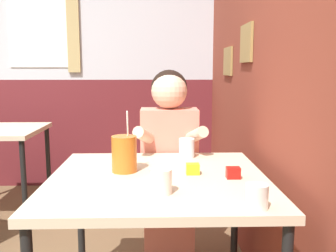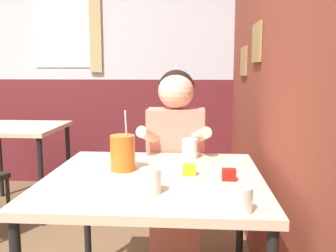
# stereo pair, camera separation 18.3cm
# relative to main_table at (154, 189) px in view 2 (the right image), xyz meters

# --- Properties ---
(brick_wall_right) EXTENTS (0.08, 4.48, 2.70)m
(brick_wall_right) POSITION_rel_main_table_xyz_m (0.59, 0.94, 0.68)
(brick_wall_right) COLOR brown
(brick_wall_right) RESTS_ON ground_plane
(back_wall) EXTENTS (5.92, 0.09, 2.70)m
(back_wall) POSITION_rel_main_table_xyz_m (-0.91, 2.21, 0.68)
(back_wall) COLOR silver
(back_wall) RESTS_ON ground_plane
(main_table) EXTENTS (0.97, 0.94, 0.73)m
(main_table) POSITION_rel_main_table_xyz_m (0.00, 0.00, 0.00)
(main_table) COLOR beige
(main_table) RESTS_ON ground_plane
(background_table) EXTENTS (0.74, 0.70, 0.73)m
(background_table) POSITION_rel_main_table_xyz_m (-1.32, 1.39, -0.03)
(background_table) COLOR beige
(background_table) RESTS_ON ground_plane
(person_seated) EXTENTS (0.42, 0.41, 1.20)m
(person_seated) POSITION_rel_main_table_xyz_m (0.07, 0.59, -0.02)
(person_seated) COLOR #EA7F6B
(person_seated) RESTS_ON ground_plane
(cocktail_pitcher) EXTENTS (0.12, 0.12, 0.29)m
(cocktail_pitcher) POSITION_rel_main_table_xyz_m (-0.16, 0.09, 0.15)
(cocktail_pitcher) COLOR #C6661E
(cocktail_pitcher) RESTS_ON main_table
(glass_near_pitcher) EXTENTS (0.08, 0.08, 0.11)m
(glass_near_pitcher) POSITION_rel_main_table_xyz_m (0.16, 0.36, 0.11)
(glass_near_pitcher) COLOR silver
(glass_near_pitcher) RESTS_ON main_table
(glass_center) EXTENTS (0.08, 0.08, 0.09)m
(glass_center) POSITION_rel_main_table_xyz_m (0.34, -0.40, 0.11)
(glass_center) COLOR silver
(glass_center) RESTS_ON main_table
(glass_far_side) EXTENTS (0.08, 0.08, 0.10)m
(glass_far_side) POSITION_rel_main_table_xyz_m (0.01, -0.23, 0.11)
(glass_far_side) COLOR silver
(glass_far_side) RESTS_ON main_table
(condiment_ketchup) EXTENTS (0.06, 0.04, 0.05)m
(condiment_ketchup) POSITION_rel_main_table_xyz_m (0.33, -0.04, 0.09)
(condiment_ketchup) COLOR #B7140F
(condiment_ketchup) RESTS_ON main_table
(condiment_mustard) EXTENTS (0.06, 0.04, 0.05)m
(condiment_mustard) POSITION_rel_main_table_xyz_m (0.16, 0.03, 0.09)
(condiment_mustard) COLOR yellow
(condiment_mustard) RESTS_ON main_table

